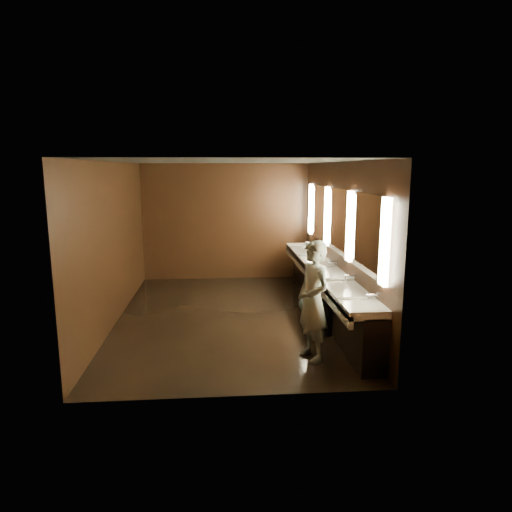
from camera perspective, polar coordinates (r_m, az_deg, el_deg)
The scene contains 10 objects.
floor at distance 8.48m, azimuth -3.37°, elevation -7.54°, with size 6.00×6.00×0.00m, color black.
ceiling at distance 8.05m, azimuth -3.60°, elevation 11.72°, with size 4.00×6.00×0.02m, color #2D2D2B.
wall_back at distance 11.12m, azimuth -3.82°, elevation 4.27°, with size 4.00×0.02×2.80m, color black.
wall_front at distance 5.21m, azimuth -2.75°, elevation -3.39°, with size 4.00×0.02×2.80m, color black.
wall_left at distance 8.35m, azimuth -17.33°, elevation 1.57°, with size 0.02×6.00×2.80m, color black.
wall_right at distance 8.43m, azimuth 10.25°, elevation 1.98°, with size 0.02×6.00×2.80m, color black.
sink_counter at distance 8.57m, azimuth 8.70°, elevation -4.01°, with size 0.55×5.40×1.01m.
mirror_band at distance 8.38m, azimuth 10.20°, elevation 4.35°, with size 0.06×5.03×1.15m.
person at distance 6.47m, azimuth 7.14°, elevation -5.58°, with size 0.63×0.41×1.71m, color #93D1DB.
trash_bin at distance 7.66m, azimuth 8.75°, elevation -7.54°, with size 0.36×0.36×0.55m, color black.
Camera 1 is at (-0.16, -8.05, 2.69)m, focal length 32.00 mm.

